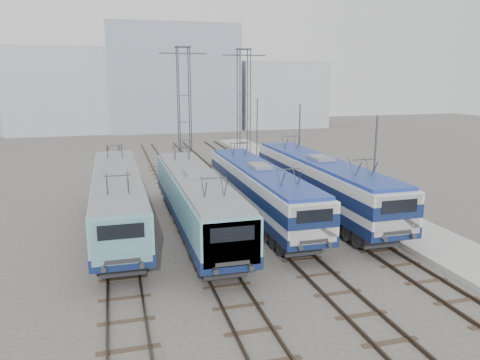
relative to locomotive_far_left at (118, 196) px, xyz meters
name	(u,v)px	position (x,y,z in m)	size (l,w,h in m)	color
ground	(249,251)	(6.75, -5.16, -2.23)	(160.00, 160.00, 0.00)	#514C47
platform	(348,199)	(16.95, 2.84, -2.08)	(4.00, 70.00, 0.30)	#9E9E99
locomotive_far_left	(118,196)	(0.00, 0.00, 0.00)	(2.83, 17.87, 3.36)	#111E49
locomotive_center_left	(196,198)	(4.50, -1.58, -0.03)	(2.79, 17.59, 3.31)	#111E49
locomotive_center_right	(260,188)	(9.00, -0.05, -0.02)	(2.73, 17.23, 3.24)	#111E49
locomotive_far_right	(321,180)	(13.50, 0.38, 0.12)	(2.92, 18.46, 3.47)	#111E49
catenary_tower_west	(184,105)	(6.75, 16.84, 4.41)	(4.50, 1.20, 12.00)	#3F4247
catenary_tower_east	(244,103)	(13.25, 18.84, 4.41)	(4.50, 1.20, 12.00)	#3F4247
mast_front	(374,172)	(15.35, -3.16, 1.27)	(0.12, 0.12, 7.00)	#3F4247
mast_mid	(299,145)	(15.35, 8.84, 1.27)	(0.12, 0.12, 7.00)	#3F4247
mast_rear	(257,130)	(15.35, 20.84, 1.27)	(0.12, 0.12, 7.00)	#3F4247
building_west	(65,91)	(-7.25, 56.84, 4.77)	(18.00, 12.00, 14.00)	#A3A9B5
building_center	(172,78)	(10.75, 56.84, 6.77)	(22.00, 14.00, 18.00)	#8894A5
building_east	(277,94)	(30.75, 56.84, 3.77)	(16.00, 12.00, 12.00)	#A3A9B5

